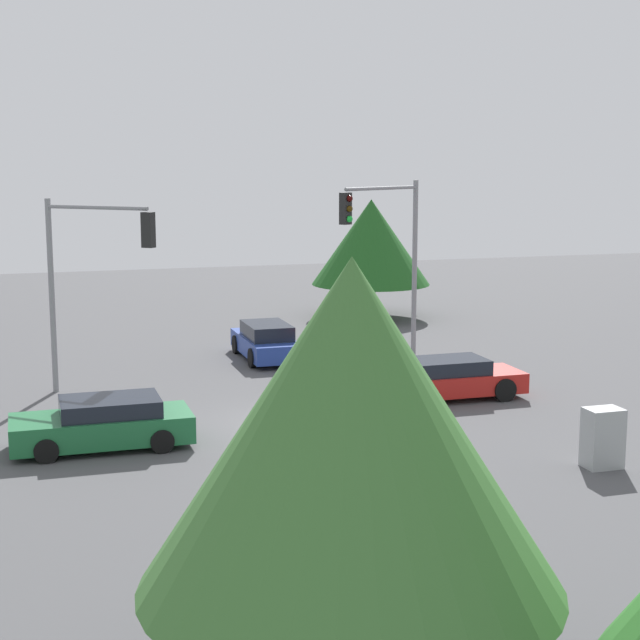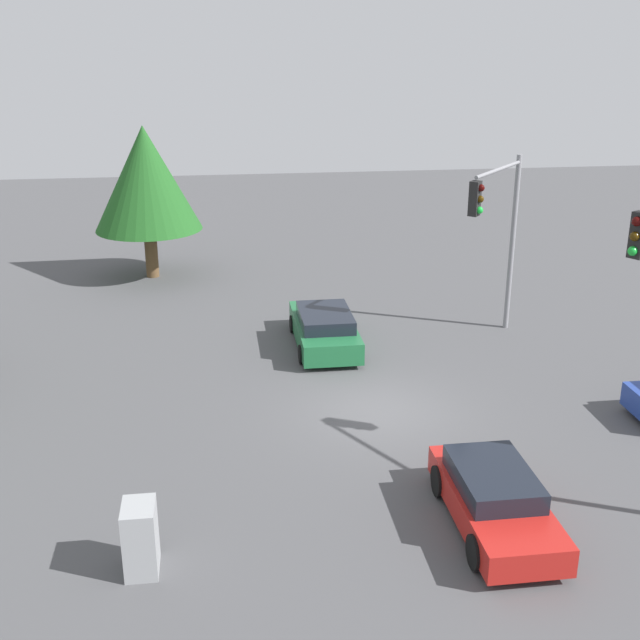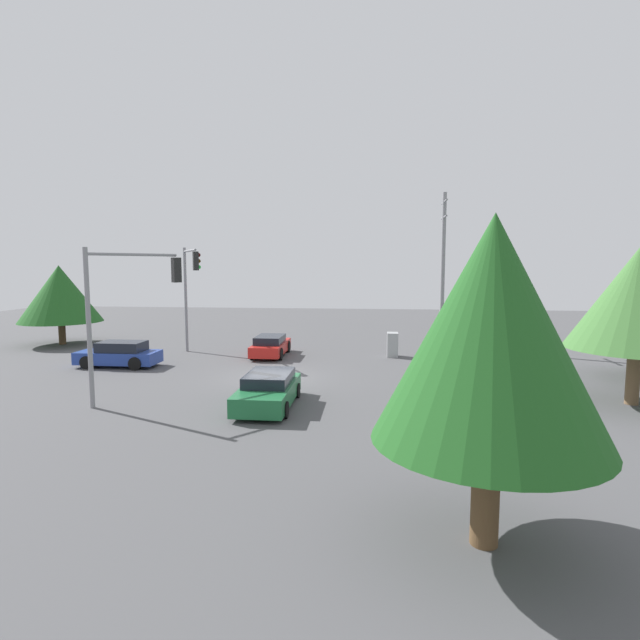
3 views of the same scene
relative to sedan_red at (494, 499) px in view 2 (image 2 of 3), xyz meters
name	(u,v)px [view 2 (image 2 of 3)]	position (x,y,z in m)	size (l,w,h in m)	color
ground_plane	(379,411)	(-5.70, -1.31, -0.63)	(80.00, 80.00, 0.00)	#4C4C4F
sedan_red	(494,499)	(0.00, 0.00, 0.00)	(4.31, 1.89, 1.26)	red
sedan_green	(324,328)	(-10.77, -2.15, 0.01)	(4.56, 2.03, 1.30)	#1E6638
traffic_signal_cross	(499,220)	(-10.56, 3.58, 3.59)	(3.08, 2.70, 6.15)	gray
electrical_cabinet	(140,538)	(0.57, -7.36, 0.10)	(0.88, 0.64, 1.46)	#9EA0A3
tree_left	(146,179)	(-19.85, -8.38, 3.61)	(4.48, 4.48, 6.42)	brown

